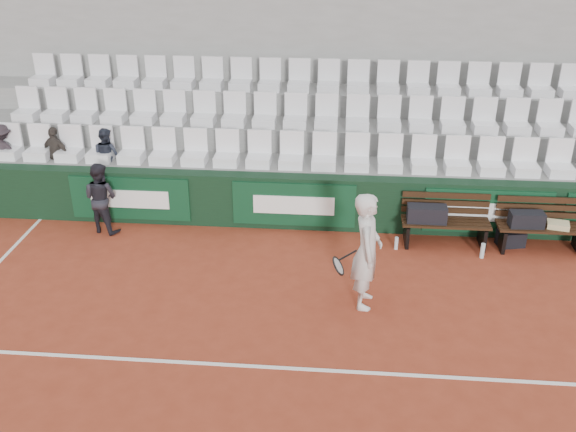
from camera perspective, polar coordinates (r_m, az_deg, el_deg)
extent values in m
plane|color=#973822|center=(8.49, -0.18, -13.39)|extent=(80.00, 80.00, 0.00)
cube|color=white|center=(8.49, -0.18, -13.37)|extent=(18.00, 0.06, 0.01)
cube|color=black|center=(11.62, 1.57, 1.26)|extent=(18.00, 0.30, 1.00)
cube|color=#0C381E|center=(12.05, -13.86, 1.52)|extent=(2.20, 0.04, 0.82)
cube|color=#0C381E|center=(11.47, 0.52, 1.03)|extent=(2.20, 0.04, 0.82)
cube|color=#0C381E|center=(11.73, 17.31, 0.37)|extent=(2.20, 0.04, 0.82)
cube|color=gray|center=(12.18, 1.75, 2.50)|extent=(18.00, 0.95, 1.00)
cube|color=gray|center=(12.97, 2.01, 5.11)|extent=(18.00, 0.95, 1.45)
cube|color=gray|center=(13.79, 2.24, 7.41)|extent=(18.00, 0.95, 1.90)
cube|color=gray|center=(14.04, 2.47, 13.07)|extent=(18.00, 0.30, 4.40)
cube|color=white|center=(11.71, 1.75, 5.80)|extent=(11.90, 0.44, 0.63)
cube|color=silver|center=(12.47, 2.04, 9.27)|extent=(11.90, 0.44, 0.63)
cube|color=silver|center=(13.26, 2.30, 12.34)|extent=(11.90, 0.44, 0.63)
cube|color=black|center=(11.45, 13.73, -1.47)|extent=(1.50, 0.56, 0.45)
cube|color=black|center=(11.79, 21.51, -1.81)|extent=(1.50, 0.56, 0.45)
cube|color=black|center=(11.22, 12.24, 0.20)|extent=(0.67, 0.29, 0.29)
cube|color=black|center=(11.53, 20.44, -0.28)|extent=(0.58, 0.29, 0.26)
cube|color=#CBBC83|center=(11.72, 22.87, -0.74)|extent=(0.40, 0.32, 0.10)
cube|color=black|center=(11.79, 19.19, -1.89)|extent=(0.50, 0.36, 0.28)
cylinder|color=silver|center=(11.19, 9.60, -2.40)|extent=(0.06, 0.06, 0.23)
cylinder|color=silver|center=(11.25, 16.90, -2.97)|extent=(0.07, 0.07, 0.27)
imported|color=silver|center=(9.29, 7.02, -3.09)|extent=(0.46, 0.68, 1.79)
torus|color=black|center=(9.41, 4.49, -4.45)|extent=(0.19, 0.30, 0.26)
cylinder|color=black|center=(9.32, 5.34, -3.49)|extent=(0.26, 0.03, 0.20)
imported|color=black|center=(11.89, -16.30, 1.57)|extent=(0.76, 0.67, 1.31)
imported|color=#36302B|center=(12.84, -20.19, 7.07)|extent=(0.67, 0.44, 1.06)
imported|color=#202430|center=(12.47, -16.07, 7.14)|extent=(0.63, 0.57, 1.07)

